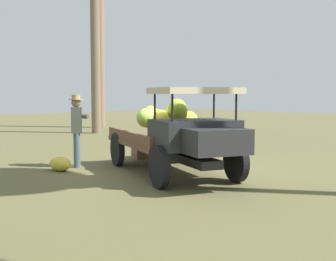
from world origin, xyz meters
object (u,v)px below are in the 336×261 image
farmer (77,126)px  wooden_crate (142,149)px  loose_banana_bunch (60,164)px  truck (178,133)px

farmer → wooden_crate: bearing=31.7°
wooden_crate → loose_banana_bunch: size_ratio=0.91×
truck → loose_banana_bunch: truck is taller
truck → loose_banana_bunch: (-2.22, -1.53, -0.75)m
truck → farmer: bearing=-139.2°
farmer → wooden_crate: farmer is taller
truck → wooden_crate: size_ratio=8.66×
loose_banana_bunch → farmer: bearing=113.5°
farmer → loose_banana_bunch: bearing=-127.5°
truck → farmer: size_ratio=2.74×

